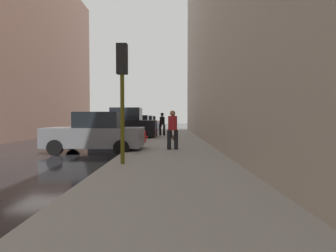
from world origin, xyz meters
name	(u,v)px	position (x,y,z in m)	size (l,w,h in m)	color
ground_plane	(43,151)	(0.00, 0.00, 0.00)	(120.00, 120.00, 0.00)	black
sidewalk	(172,149)	(6.00, 0.00, 0.07)	(4.00, 40.00, 0.15)	gray
parked_gray_coupe	(96,133)	(2.65, -0.60, 0.85)	(4.23, 2.12, 1.79)	slate
parked_black_suv	(124,125)	(2.65, 6.50, 1.03)	(4.63, 2.11, 2.25)	black
parked_blue_sedan	(137,125)	(2.65, 13.45, 0.85)	(4.22, 2.11, 1.79)	navy
parked_silver_sedan	(144,124)	(2.65, 19.60, 0.85)	(4.26, 2.18, 1.79)	#B7BABF
parked_red_hatchback	(148,123)	(2.65, 25.91, 0.85)	(4.21, 2.08, 1.79)	#B2191E
fire_hydrant	(144,136)	(4.45, 2.65, 0.50)	(0.42, 0.22, 0.70)	red
traffic_light	(122,77)	(4.50, -4.23, 2.76)	(0.32, 0.32, 3.60)	#514C0F
pedestrian_with_fedora	(162,123)	(5.28, 8.64, 1.14)	(0.53, 0.47, 1.78)	black
pedestrian_in_tan_coat	(173,124)	(6.13, 5.70, 1.10)	(0.50, 0.40, 1.71)	black
pedestrian_in_red_jacket	(173,128)	(6.04, -0.65, 1.10)	(0.53, 0.50, 1.71)	black
rolling_suitcase	(154,131)	(4.70, 8.04, 0.49)	(0.46, 0.62, 1.04)	#591414
duffel_bag	(175,137)	(6.23, 4.50, 0.29)	(0.32, 0.44, 0.28)	#472D19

